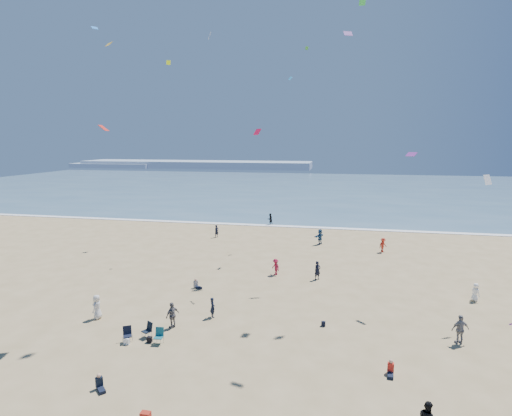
# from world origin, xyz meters

# --- Properties ---
(ocean) EXTENTS (220.00, 100.00, 0.06)m
(ocean) POSITION_xyz_m (0.00, 95.00, 0.03)
(ocean) COLOR #476B84
(ocean) RESTS_ON ground
(surf_line) EXTENTS (220.00, 1.20, 0.08)m
(surf_line) POSITION_xyz_m (0.00, 45.00, 0.04)
(surf_line) COLOR white
(surf_line) RESTS_ON ground
(headland_far) EXTENTS (110.00, 20.00, 3.20)m
(headland_far) POSITION_xyz_m (-60.00, 170.00, 1.60)
(headland_far) COLOR #7A8EA8
(headland_far) RESTS_ON ground
(headland_near) EXTENTS (40.00, 14.00, 2.00)m
(headland_near) POSITION_xyz_m (-100.00, 165.00, 1.00)
(headland_near) COLOR #7A8EA8
(headland_near) RESTS_ON ground
(standing_flyers) EXTENTS (31.34, 50.09, 1.92)m
(standing_flyers) POSITION_xyz_m (4.97, 18.77, 0.87)
(standing_flyers) COLOR slate
(standing_flyers) RESTS_ON ground
(seated_group) EXTENTS (15.69, 21.63, 0.84)m
(seated_group) POSITION_xyz_m (2.71, 6.04, 0.42)
(seated_group) COLOR silver
(seated_group) RESTS_ON ground
(chair_cluster) EXTENTS (2.73, 1.62, 1.00)m
(chair_cluster) POSITION_xyz_m (-5.39, 8.87, 0.50)
(chair_cluster) COLOR black
(chair_cluster) RESTS_ON ground
(white_tote) EXTENTS (0.35, 0.20, 0.40)m
(white_tote) POSITION_xyz_m (-6.30, 8.32, 0.20)
(white_tote) COLOR white
(white_tote) RESTS_ON ground
(black_backpack) EXTENTS (0.30, 0.22, 0.38)m
(black_backpack) POSITION_xyz_m (-5.01, 8.81, 0.19)
(black_backpack) COLOR black
(black_backpack) RESTS_ON ground
(cooler) EXTENTS (0.45, 0.30, 0.30)m
(cooler) POSITION_xyz_m (-2.02, 2.29, 0.15)
(cooler) COLOR #A32317
(cooler) RESTS_ON ground
(navy_bag) EXTENTS (0.28, 0.18, 0.34)m
(navy_bag) POSITION_xyz_m (5.66, 13.23, 0.17)
(navy_bag) COLOR black
(navy_bag) RESTS_ON ground
(kites_aloft) EXTENTS (43.13, 42.23, 29.79)m
(kites_aloft) POSITION_xyz_m (9.81, 13.31, 14.46)
(kites_aloft) COLOR white
(kites_aloft) RESTS_ON ground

